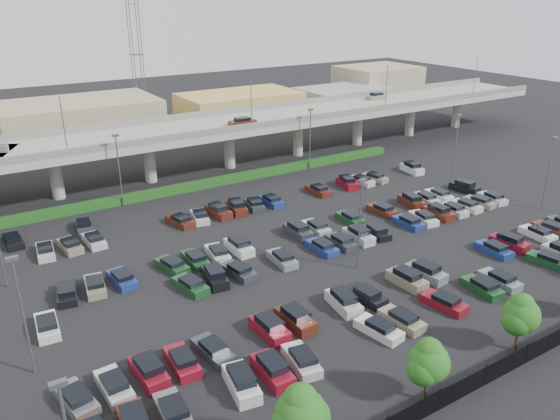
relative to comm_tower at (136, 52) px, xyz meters
name	(u,v)px	position (x,y,z in m)	size (l,w,h in m)	color
ground	(315,242)	(-4.00, -74.00, -15.61)	(280.00, 280.00, 0.00)	black
overpass	(200,131)	(-4.25, -42.01, -8.64)	(150.00, 13.00, 15.80)	gray
hedge	(222,181)	(-4.00, -49.00, -15.06)	(66.00, 1.60, 1.10)	#113C13
fence	(518,359)	(-4.05, -102.00, -14.71)	(70.00, 0.10, 2.00)	black
tree_row	(513,319)	(-3.30, -100.53, -12.09)	(65.07, 3.66, 5.94)	#332316
parked_cars	(327,250)	(-4.91, -77.68, -15.00)	(63.03, 41.62, 1.67)	#512015
light_poles	(277,195)	(-8.12, -72.00, -9.37)	(66.90, 48.38, 10.30)	#545459
distant_buildings	(197,111)	(8.38, -12.19, -11.87)	(138.00, 24.00, 9.00)	gray
comm_tower	(136,52)	(0.00, 0.00, 0.00)	(2.40, 2.40, 30.00)	#545459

